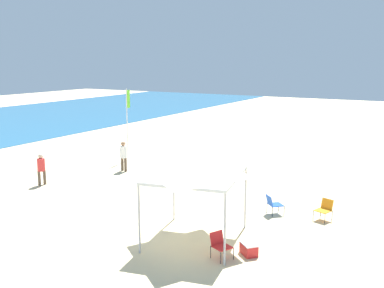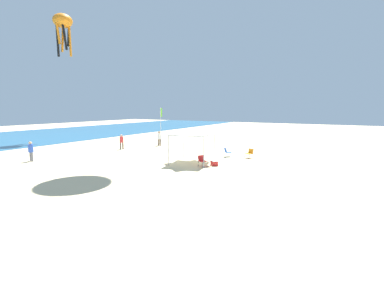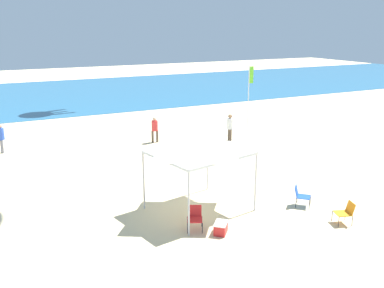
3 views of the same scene
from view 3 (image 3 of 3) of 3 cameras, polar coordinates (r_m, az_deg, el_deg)
name	(u,v)px [view 3 (image 3 of 3)]	position (r m, az deg, el deg)	size (l,w,h in m)	color
ground	(182,203)	(17.73, -1.32, -7.90)	(120.00, 120.00, 0.10)	beige
ocean_strip	(55,95)	(46.77, -17.77, 6.26)	(120.00, 24.09, 0.02)	#28668E
canopy_tent	(199,148)	(16.16, 1.00, -0.57)	(3.88, 3.55, 2.77)	#B7B7BC
folding_chair_near_cooler	(195,216)	(15.36, 0.36, -9.62)	(0.73, 0.79, 0.82)	black
folding_chair_facing_ocean	(301,195)	(17.74, 14.30, -6.57)	(0.81, 0.81, 0.82)	black
folding_chair_left_of_tent	(346,211)	(16.71, 19.84, -8.45)	(0.75, 0.69, 0.82)	black
cooler_box	(221,228)	(15.19, 3.86, -11.11)	(0.72, 0.74, 0.40)	red
banner_flag	(249,93)	(28.82, 7.64, 6.82)	(0.36, 0.06, 4.50)	silver
person_near_umbrella	(230,125)	(26.64, 5.09, 2.50)	(0.41, 0.45, 1.71)	brown
person_by_tent	(155,127)	(26.37, -5.00, 2.22)	(0.42, 0.38, 1.60)	brown
person_far_stroller	(1,136)	(26.41, -24.17, 1.00)	(0.40, 0.45, 1.67)	slate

